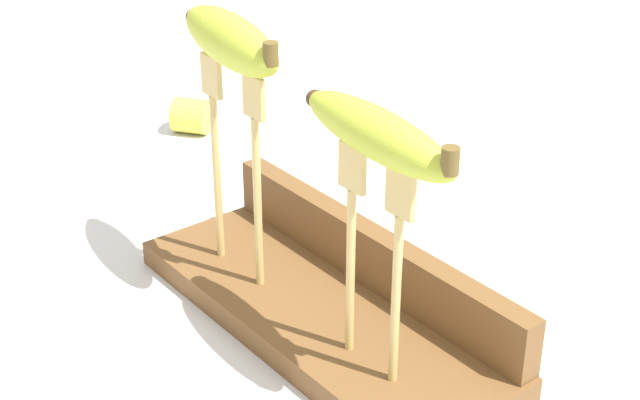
# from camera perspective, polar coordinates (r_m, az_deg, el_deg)

# --- Properties ---
(ground_plane) EXTENTS (3.00, 3.00, 0.00)m
(ground_plane) POSITION_cam_1_polar(r_m,az_deg,el_deg) (0.83, -0.00, -7.52)
(ground_plane) COLOR silver
(wooden_board) EXTENTS (0.37, 0.14, 0.02)m
(wooden_board) POSITION_cam_1_polar(r_m,az_deg,el_deg) (0.83, -0.00, -6.86)
(wooden_board) COLOR brown
(wooden_board) RESTS_ON ground
(board_backstop) EXTENTS (0.37, 0.02, 0.05)m
(board_backstop) POSITION_cam_1_polar(r_m,az_deg,el_deg) (0.84, 3.09, -3.34)
(board_backstop) COLOR brown
(board_backstop) RESTS_ON wooden_board
(fork_stand_left) EXTENTS (0.09, 0.01, 0.19)m
(fork_stand_left) POSITION_cam_1_polar(r_m,az_deg,el_deg) (0.82, -5.10, 2.82)
(fork_stand_left) COLOR tan
(fork_stand_left) RESTS_ON wooden_board
(fork_stand_right) EXTENTS (0.08, 0.01, 0.18)m
(fork_stand_right) POSITION_cam_1_polar(r_m,az_deg,el_deg) (0.69, 3.24, -2.70)
(fork_stand_right) COLOR tan
(fork_stand_right) RESTS_ON wooden_board
(banana_raised_left) EXTENTS (0.16, 0.06, 0.04)m
(banana_raised_left) POSITION_cam_1_polar(r_m,az_deg,el_deg) (0.78, -5.41, 9.53)
(banana_raised_left) COLOR #B2C138
(banana_raised_left) RESTS_ON fork_stand_left
(banana_raised_right) EXTENTS (0.17, 0.05, 0.04)m
(banana_raised_right) POSITION_cam_1_polar(r_m,az_deg,el_deg) (0.65, 3.44, 4.01)
(banana_raised_right) COLOR #B2C138
(banana_raised_right) RESTS_ON fork_stand_right
(banana_chunk_near) EXTENTS (0.06, 0.06, 0.04)m
(banana_chunk_near) POSITION_cam_1_polar(r_m,az_deg,el_deg) (1.21, -7.73, 5.02)
(banana_chunk_near) COLOR #DBD147
(banana_chunk_near) RESTS_ON ground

